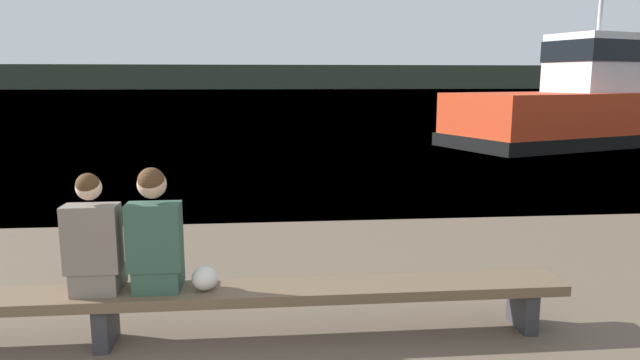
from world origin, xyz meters
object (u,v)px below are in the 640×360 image
Objects in this scene: shopping_bag at (205,278)px; person_left at (94,243)px; tugboat_red at (591,109)px; person_right at (155,237)px; bench_main at (104,301)px.

person_left is at bearing 178.38° from shopping_bag.
shopping_bag is 17.83m from tugboat_red.
tugboat_red is (11.34, 13.74, 0.59)m from shopping_bag.
person_right is (0.48, -0.00, 0.04)m from person_left.
bench_main is 0.49m from person_left.
bench_main is at bearing 118.80° from tugboat_red.
person_left is (-0.05, 0.01, 0.48)m from bench_main.
shopping_bag is (0.85, -0.02, -0.31)m from person_left.
person_right is 0.52m from shopping_bag.
person_right reaches higher than person_left.
person_left reaches higher than shopping_bag.
person_right is at bearing 0.70° from bench_main.
person_left reaches higher than bench_main.
person_right reaches higher than bench_main.
person_left is at bearing 171.09° from bench_main.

